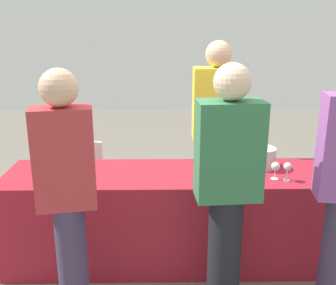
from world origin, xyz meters
The scene contains 14 objects.
ground_plane centered at (0.00, 0.00, 0.00)m, with size 12.00×12.00×0.00m, color slate.
tasting_table centered at (0.00, 0.00, 0.39)m, with size 2.57×0.66×0.77m, color maroon.
wine_bottle_0 centered at (-0.93, 0.12, 0.88)m, with size 0.07×0.07×0.31m.
wine_bottle_1 centered at (0.29, 0.17, 0.89)m, with size 0.08×0.08×0.33m.
wine_bottle_2 centered at (0.43, 0.08, 0.89)m, with size 0.07×0.07×0.32m.
wine_bottle_3 centered at (0.56, 0.15, 0.89)m, with size 0.07×0.07×0.31m.
wine_glass_0 centered at (-0.84, -0.10, 0.87)m, with size 0.07×0.07×0.14m.
wine_glass_1 centered at (0.81, -0.14, 0.87)m, with size 0.06×0.06×0.13m.
wine_glass_2 centered at (0.89, -0.17, 0.88)m, with size 0.06×0.06×0.14m.
ice_bucket centered at (0.76, 0.12, 0.86)m, with size 0.24×0.24×0.17m, color silver.
server_pouring centered at (0.46, 0.63, 0.95)m, with size 0.44×0.24×1.76m.
guest_0 centered at (-0.63, -0.69, 0.92)m, with size 0.39×0.26×1.67m.
guest_1 centered at (0.37, -0.60, 0.92)m, with size 0.42×0.25×1.69m.
menu_board centered at (-0.90, 0.93, 0.38)m, with size 0.51×0.03×0.77m, color white.
Camera 1 is at (-0.04, -2.92, 1.91)m, focal length 42.32 mm.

